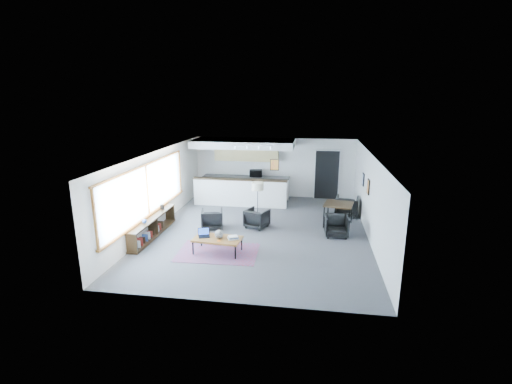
# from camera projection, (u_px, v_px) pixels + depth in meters

# --- Properties ---
(room) EXTENTS (7.02, 9.02, 2.62)m
(room) POSITION_uv_depth(u_px,v_px,m) (260.00, 193.00, 12.07)
(room) COLOR #4A4A4C
(room) RESTS_ON ground
(window) EXTENTS (0.10, 5.95, 1.66)m
(window) POSITION_uv_depth(u_px,v_px,m) (147.00, 191.00, 11.68)
(window) COLOR #8CBFFF
(window) RESTS_ON room
(console) EXTENTS (0.35, 3.00, 0.80)m
(console) POSITION_uv_depth(u_px,v_px,m) (152.00, 227.00, 11.80)
(console) COLOR black
(console) RESTS_ON floor
(kitchenette) EXTENTS (4.20, 1.96, 2.60)m
(kitchenette) POSITION_uv_depth(u_px,v_px,m) (244.00, 168.00, 15.77)
(kitchenette) COLOR white
(kitchenette) RESTS_ON floor
(doorway) EXTENTS (1.10, 0.12, 2.15)m
(doorway) POSITION_uv_depth(u_px,v_px,m) (327.00, 174.00, 16.02)
(doorway) COLOR black
(doorway) RESTS_ON room
(track_light) EXTENTS (1.60, 0.07, 0.15)m
(track_light) POSITION_uv_depth(u_px,v_px,m) (253.00, 146.00, 13.95)
(track_light) COLOR silver
(track_light) RESTS_ON room
(wall_art_lower) EXTENTS (0.03, 0.38, 0.48)m
(wall_art_lower) POSITION_uv_depth(u_px,v_px,m) (368.00, 187.00, 11.88)
(wall_art_lower) COLOR black
(wall_art_lower) RESTS_ON room
(wall_art_upper) EXTENTS (0.03, 0.34, 0.44)m
(wall_art_upper) POSITION_uv_depth(u_px,v_px,m) (363.00, 179.00, 13.13)
(wall_art_upper) COLOR black
(wall_art_upper) RESTS_ON room
(kilim_rug) EXTENTS (2.34, 1.63, 0.01)m
(kilim_rug) POSITION_uv_depth(u_px,v_px,m) (218.00, 252.00, 10.68)
(kilim_rug) COLOR #653652
(kilim_rug) RESTS_ON floor
(coffee_table) EXTENTS (1.42, 0.85, 0.44)m
(coffee_table) POSITION_uv_depth(u_px,v_px,m) (217.00, 239.00, 10.57)
(coffee_table) COLOR brown
(coffee_table) RESTS_ON floor
(laptop) EXTENTS (0.39, 0.36, 0.23)m
(laptop) POSITION_uv_depth(u_px,v_px,m) (204.00, 234.00, 10.70)
(laptop) COLOR black
(laptop) RESTS_ON coffee_table
(ceramic_pot) EXTENTS (0.25, 0.25, 0.25)m
(ceramic_pot) POSITION_uv_depth(u_px,v_px,m) (219.00, 234.00, 10.54)
(ceramic_pot) COLOR gray
(ceramic_pot) RESTS_ON coffee_table
(book_stack) EXTENTS (0.37, 0.34, 0.09)m
(book_stack) POSITION_uv_depth(u_px,v_px,m) (233.00, 237.00, 10.50)
(book_stack) COLOR silver
(book_stack) RESTS_ON coffee_table
(coaster) EXTENTS (0.11, 0.11, 0.01)m
(coaster) POSITION_uv_depth(u_px,v_px,m) (219.00, 241.00, 10.36)
(coaster) COLOR #E5590C
(coaster) RESTS_ON coffee_table
(armchair_left) EXTENTS (0.83, 0.80, 0.72)m
(armchair_left) POSITION_uv_depth(u_px,v_px,m) (212.00, 218.00, 12.55)
(armchair_left) COLOR black
(armchair_left) RESTS_ON floor
(armchair_right) EXTENTS (0.88, 0.86, 0.71)m
(armchair_right) POSITION_uv_depth(u_px,v_px,m) (257.00, 217.00, 12.63)
(armchair_right) COLOR black
(armchair_right) RESTS_ON floor
(floor_lamp) EXTENTS (0.45, 0.45, 1.47)m
(floor_lamp) POSITION_uv_depth(u_px,v_px,m) (258.00, 188.00, 12.88)
(floor_lamp) COLOR black
(floor_lamp) RESTS_ON floor
(dining_table) EXTENTS (1.10, 1.10, 0.79)m
(dining_table) POSITION_uv_depth(u_px,v_px,m) (339.00, 206.00, 12.72)
(dining_table) COLOR black
(dining_table) RESTS_ON floor
(dining_chair_near) EXTENTS (0.66, 0.62, 0.64)m
(dining_chair_near) POSITION_uv_depth(u_px,v_px,m) (336.00, 227.00, 11.86)
(dining_chair_near) COLOR black
(dining_chair_near) RESTS_ON floor
(dining_chair_far) EXTENTS (0.77, 0.74, 0.69)m
(dining_chair_far) POSITION_uv_depth(u_px,v_px,m) (347.00, 207.00, 13.89)
(dining_chair_far) COLOR black
(dining_chair_far) RESTS_ON floor
(microwave) EXTENTS (0.58, 0.37, 0.37)m
(microwave) POSITION_uv_depth(u_px,v_px,m) (256.00, 173.00, 16.20)
(microwave) COLOR black
(microwave) RESTS_ON kitchenette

